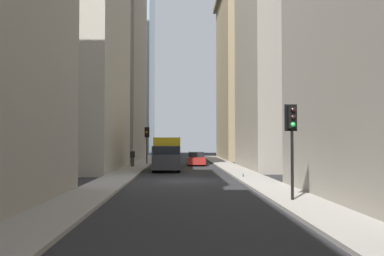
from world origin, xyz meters
The scene contains 14 objects.
ground_plane centered at (0.00, 0.00, 0.00)m, with size 135.00×135.00×0.00m, color #262628.
sidewalk_right centered at (0.00, 4.50, 0.07)m, with size 90.00×2.20×0.14m, color gray.
sidewalk_left centered at (0.00, -4.50, 0.07)m, with size 90.00×2.20×0.14m, color gray.
building_left_midfar centered at (10.88, -10.59, 12.06)m, with size 12.76×10.50×24.10m.
building_left_far centered at (31.15, -10.59, 13.40)m, with size 16.15×10.50×26.77m.
building_right_far centered at (29.89, 10.60, 15.44)m, with size 18.68×10.00×30.89m.
building_right_midfar centered at (9.84, 10.59, 12.78)m, with size 14.96×10.50×25.54m.
glass_tower_distant centered at (53.17, 12.60, 28.56)m, with size 16.45×14.00×57.12m, color #8CA8B7.
delivery_truck centered at (9.03, 1.40, 1.46)m, with size 6.46×2.25×2.84m.
sedan_red centered at (16.69, -1.40, 0.66)m, with size 4.30×1.78×1.42m.
traffic_light_foreground centered at (-9.85, -4.22, 3.00)m, with size 0.43×0.52×3.89m.
traffic_light_midblock centered at (17.70, 3.83, 3.01)m, with size 0.43×0.52×3.91m.
pedestrian centered at (12.72, 4.80, 1.06)m, with size 0.26×0.44×1.70m.
discarded_bottle centered at (0.74, -3.87, 0.25)m, with size 0.07×0.07×0.27m.
Camera 1 is at (-26.38, 0.37, 2.49)m, focal length 38.36 mm.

